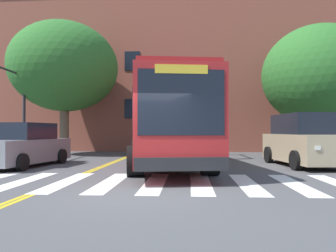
{
  "coord_description": "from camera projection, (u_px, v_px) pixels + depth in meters",
  "views": [
    {
      "loc": [
        1.33,
        -7.65,
        1.51
      ],
      "look_at": [
        0.23,
        5.81,
        1.7
      ],
      "focal_mm": 35.0,
      "sensor_mm": 36.0,
      "label": 1
    }
  ],
  "objects": [
    {
      "name": "lane_line_yellow_outer",
      "position": [
        142.0,
        151.0,
        23.63
      ],
      "size": [
        0.12,
        36.0,
        0.01
      ],
      "primitive_type": "cube",
      "color": "gold",
      "rests_on": "ground"
    },
    {
      "name": "street_tree_curbside_large",
      "position": [
        320.0,
        76.0,
        19.05
      ],
      "size": [
        7.26,
        6.83,
        7.66
      ],
      "color": "brown",
      "rests_on": "ground"
    },
    {
      "name": "traffic_light_far_corner",
      "position": [
        8.0,
        93.0,
        17.14
      ],
      "size": [
        0.54,
        4.4,
        5.07
      ],
      "color": "#28282D",
      "rests_on": "ground"
    },
    {
      "name": "ground_plane",
      "position": [
        138.0,
        195.0,
        7.71
      ],
      "size": [
        120.0,
        120.0,
        0.0
      ],
      "primitive_type": "plane",
      "color": "#4C4C4F"
    },
    {
      "name": "city_bus",
      "position": [
        164.0,
        121.0,
        14.54
      ],
      "size": [
        4.52,
        12.04,
        3.54
      ],
      "color": "#B22323",
      "rests_on": "ground"
    },
    {
      "name": "car_grey_near_lane",
      "position": [
        25.0,
        146.0,
        13.83
      ],
      "size": [
        2.43,
        4.88,
        1.84
      ],
      "color": "slate",
      "rests_on": "ground"
    },
    {
      "name": "crosswalk",
      "position": [
        178.0,
        183.0,
        9.41
      ],
      "size": [
        15.09,
        4.11,
        0.01
      ],
      "color": "white",
      "rests_on": "ground"
    },
    {
      "name": "car_tan_far_lane",
      "position": [
        303.0,
        141.0,
        13.97
      ],
      "size": [
        2.62,
        4.93,
        2.23
      ],
      "color": "tan",
      "rests_on": "ground"
    },
    {
      "name": "street_tree_curbside_small",
      "position": [
        65.0,
        67.0,
        20.66
      ],
      "size": [
        9.26,
        9.28,
        8.38
      ],
      "color": "brown",
      "rests_on": "ground"
    },
    {
      "name": "lane_line_yellow_inner",
      "position": [
        140.0,
        151.0,
        23.64
      ],
      "size": [
        0.12,
        36.0,
        0.01
      ],
      "primitive_type": "cube",
      "color": "gold",
      "rests_on": "ground"
    },
    {
      "name": "traffic_light_overhead",
      "position": [
        191.0,
        100.0,
        18.09
      ],
      "size": [
        0.51,
        3.27,
        4.87
      ],
      "color": "#28282D",
      "rests_on": "ground"
    },
    {
      "name": "building_facade",
      "position": [
        143.0,
        77.0,
        28.53
      ],
      "size": [
        36.43,
        9.85,
        12.37
      ],
      "color": "brown",
      "rests_on": "ground"
    },
    {
      "name": "car_teal_behind_bus",
      "position": [
        189.0,
        136.0,
        25.36
      ],
      "size": [
        2.34,
        4.84,
        2.25
      ],
      "color": "#236B70",
      "rests_on": "ground"
    }
  ]
}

